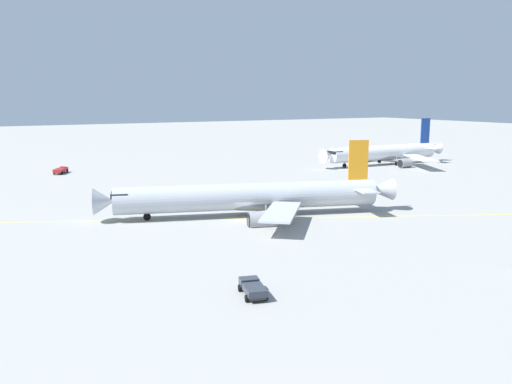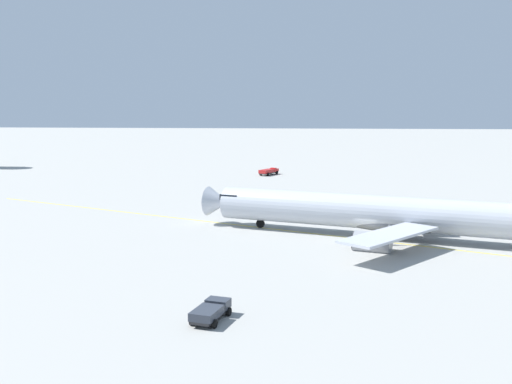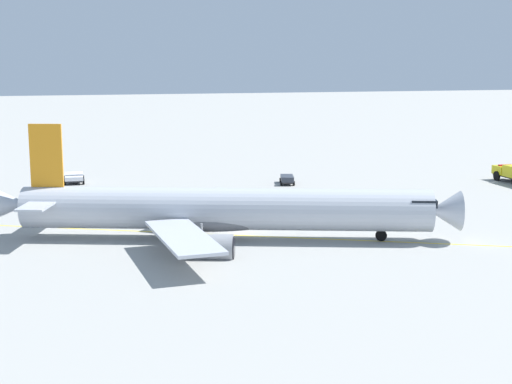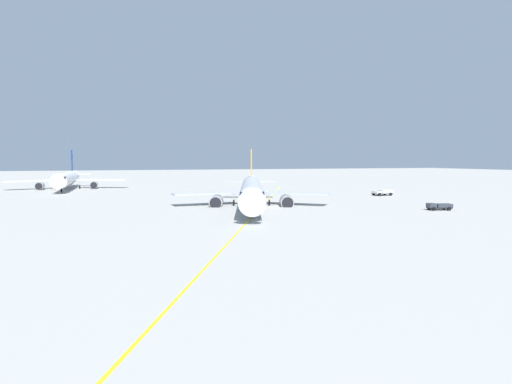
# 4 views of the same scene
# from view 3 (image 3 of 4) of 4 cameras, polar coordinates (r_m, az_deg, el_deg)

# --- Properties ---
(ground_plane) EXTENTS (600.00, 600.00, 0.00)m
(ground_plane) POSITION_cam_3_polar(r_m,az_deg,el_deg) (75.46, -1.46, -3.18)
(ground_plane) COLOR #9E9E99
(airliner_main) EXTENTS (44.81, 29.80, 11.67)m
(airliner_main) POSITION_cam_3_polar(r_m,az_deg,el_deg) (72.46, -2.72, -1.47)
(airliner_main) COLOR #B2B7C1
(airliner_main) RESTS_ON ground_plane
(baggage_truck_truck) EXTENTS (2.81, 4.42, 1.22)m
(baggage_truck_truck) POSITION_cam_3_polar(r_m,az_deg,el_deg) (104.95, 2.39, 1.01)
(baggage_truck_truck) COLOR #232326
(baggage_truck_truck) RESTS_ON ground_plane
(pushback_tug_truck) EXTENTS (2.90, 4.75, 1.30)m
(pushback_tug_truck) POSITION_cam_3_polar(r_m,az_deg,el_deg) (108.96, -13.74, 1.11)
(pushback_tug_truck) COLOR #232326
(pushback_tug_truck) RESTS_ON ground_plane
(taxiway_centreline) EXTENTS (112.54, 52.71, 0.01)m
(taxiway_centreline) POSITION_cam_3_polar(r_m,az_deg,el_deg) (74.44, -0.74, -3.36)
(taxiway_centreline) COLOR yellow
(taxiway_centreline) RESTS_ON ground_plane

